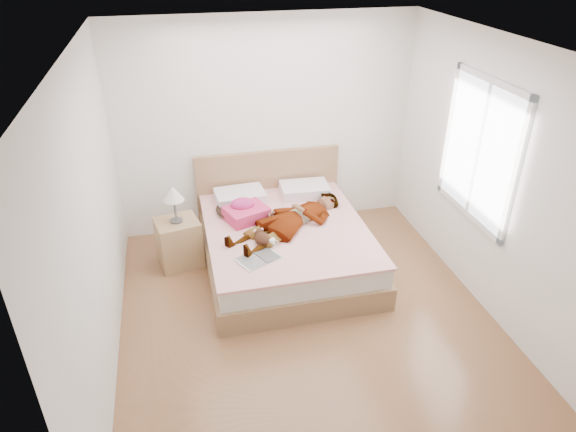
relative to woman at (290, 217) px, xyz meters
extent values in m
plane|color=#4F2E18|center=(-0.06, -0.97, -0.62)|extent=(4.00, 4.00, 0.00)
imported|color=white|center=(0.00, 0.00, 0.00)|extent=(1.65, 1.35, 0.22)
ellipsoid|color=black|center=(-0.57, 0.45, -0.07)|extent=(0.43, 0.52, 0.07)
cube|color=silver|center=(-0.50, 0.40, 0.05)|extent=(0.08, 0.09, 0.05)
plane|color=white|center=(-0.06, -0.97, 1.98)|extent=(4.00, 4.00, 0.00)
plane|color=white|center=(-0.06, 1.03, 0.68)|extent=(3.60, 0.00, 3.60)
plane|color=silver|center=(-0.06, -2.97, 0.68)|extent=(3.60, 0.00, 3.60)
plane|color=silver|center=(-1.86, -0.97, 0.68)|extent=(0.00, 4.00, 4.00)
plane|color=silver|center=(1.74, -0.97, 0.68)|extent=(0.00, 4.00, 4.00)
cube|color=white|center=(1.72, -0.67, 0.88)|extent=(0.02, 1.10, 1.30)
cube|color=silver|center=(1.72, -1.25, 0.88)|extent=(0.04, 0.06, 1.42)
cube|color=silver|center=(1.72, -0.09, 0.88)|extent=(0.04, 0.06, 1.42)
cube|color=silver|center=(1.72, -0.67, 0.20)|extent=(0.04, 1.22, 0.06)
cube|color=silver|center=(1.72, -0.67, 1.56)|extent=(0.04, 1.22, 0.06)
cube|color=silver|center=(1.72, -0.67, 0.88)|extent=(0.03, 0.04, 1.30)
cube|color=olive|center=(-0.06, -0.02, -0.49)|extent=(1.78, 2.08, 0.26)
cube|color=silver|center=(-0.06, -0.02, -0.25)|extent=(1.70, 2.00, 0.22)
cube|color=white|center=(-0.06, -0.02, -0.12)|extent=(1.74, 2.04, 0.03)
cube|color=brown|center=(-0.06, 0.99, -0.12)|extent=(1.80, 0.07, 1.00)
cube|color=white|center=(-0.46, 0.70, -0.04)|extent=(0.61, 0.44, 0.13)
cube|color=white|center=(0.34, 0.70, -0.04)|extent=(0.60, 0.43, 0.13)
cube|color=#F7436D|center=(-0.45, 0.25, -0.04)|extent=(0.55, 0.49, 0.15)
ellipsoid|color=#CF387D|center=(-0.48, 0.30, 0.06)|extent=(0.28, 0.21, 0.13)
cube|color=white|center=(-0.46, -0.58, -0.10)|extent=(0.48, 0.42, 0.01)
cube|color=silver|center=(-0.56, -0.62, -0.09)|extent=(0.30, 0.33, 0.02)
cube|color=black|center=(-0.37, -0.53, -0.09)|extent=(0.30, 0.33, 0.02)
cylinder|color=white|center=(-0.28, -0.37, -0.07)|extent=(0.09, 0.09, 0.08)
torus|color=white|center=(-0.25, -0.38, -0.06)|extent=(0.06, 0.03, 0.06)
cylinder|color=black|center=(-0.28, -0.37, -0.03)|extent=(0.08, 0.08, 0.00)
ellipsoid|color=black|center=(-0.37, -0.32, -0.04)|extent=(0.18, 0.20, 0.14)
ellipsoid|color=beige|center=(-0.37, -0.34, -0.03)|extent=(0.10, 0.11, 0.07)
sphere|color=#321D0E|center=(-0.39, -0.22, -0.03)|extent=(0.10, 0.10, 0.10)
sphere|color=pink|center=(-0.43, -0.20, -0.01)|extent=(0.04, 0.04, 0.04)
sphere|color=pink|center=(-0.35, -0.19, -0.01)|extent=(0.04, 0.04, 0.04)
ellipsoid|color=#311C0D|center=(-0.43, -0.37, -0.07)|extent=(0.05, 0.07, 0.03)
ellipsoid|color=black|center=(-0.31, -0.36, -0.07)|extent=(0.05, 0.07, 0.03)
cube|color=olive|center=(-1.22, 0.29, -0.34)|extent=(0.53, 0.49, 0.56)
cylinder|color=#494949|center=(-1.22, 0.29, -0.05)|extent=(0.17, 0.17, 0.02)
cylinder|color=#535353|center=(-1.22, 0.29, 0.09)|extent=(0.03, 0.03, 0.28)
cone|color=white|center=(-1.22, 0.29, 0.28)|extent=(0.26, 0.26, 0.16)
camera|label=1|loc=(-1.13, -4.76, 2.75)|focal=32.00mm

